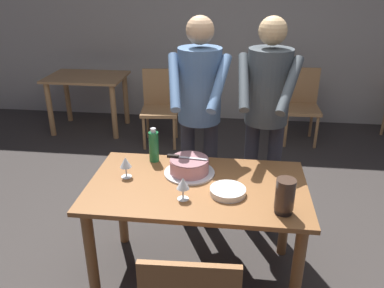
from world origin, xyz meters
name	(u,v)px	position (x,y,z in m)	size (l,w,h in m)	color
ground_plane	(197,275)	(0.00, 0.00, 0.00)	(14.00, 14.00, 0.00)	#383330
back_wall	(224,23)	(0.00, 3.33, 1.35)	(10.00, 0.12, 2.70)	#BCB7AD
main_dining_table	(197,201)	(0.00, 0.00, 0.62)	(1.39, 0.81, 0.75)	brown
cake_on_platter	(189,167)	(-0.07, 0.14, 0.80)	(0.34, 0.34, 0.11)	silver
cake_knife	(179,157)	(-0.14, 0.15, 0.87)	(0.27, 0.05, 0.02)	silver
plate_stack	(228,191)	(0.20, -0.09, 0.77)	(0.22, 0.22, 0.04)	white
wine_glass_near	(126,163)	(-0.48, 0.04, 0.85)	(0.08, 0.08, 0.14)	silver
wine_glass_far	(183,184)	(-0.07, -0.18, 0.85)	(0.08, 0.08, 0.14)	silver
water_bottle	(154,146)	(-0.34, 0.30, 0.86)	(0.07, 0.07, 0.25)	#1E6B38
hurricane_lamp	(285,196)	(0.51, -0.25, 0.86)	(0.11, 0.11, 0.21)	black
person_cutting_cake	(199,105)	(-0.05, 0.61, 1.08)	(0.47, 0.55, 1.72)	#2D2D38
person_standing_beside	(267,107)	(0.45, 0.64, 1.08)	(0.46, 0.57, 1.72)	#2D2D38
background_table	(88,88)	(-1.74, 2.63, 0.58)	(1.00, 0.70, 0.74)	tan
background_chair_0	(301,103)	(1.01, 2.61, 0.49)	(0.45, 0.45, 0.90)	tan
background_chair_2	(160,104)	(-0.71, 2.34, 0.49)	(0.48, 0.48, 0.90)	tan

